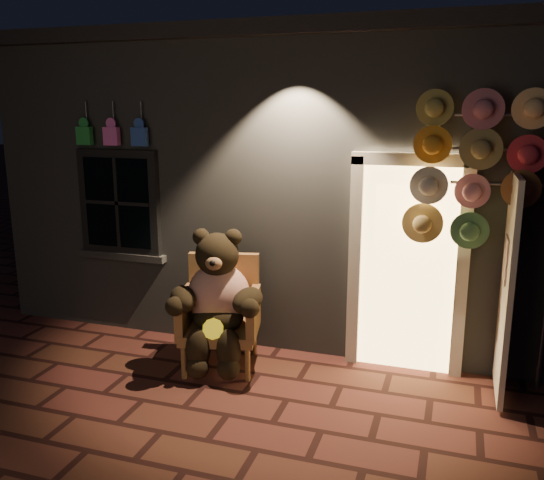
% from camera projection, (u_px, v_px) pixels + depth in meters
% --- Properties ---
extents(ground, '(60.00, 60.00, 0.00)m').
position_uv_depth(ground, '(227.00, 415.00, 5.00)').
color(ground, '#562621').
rests_on(ground, ground).
extents(shop_building, '(7.30, 5.95, 3.51)m').
position_uv_depth(shop_building, '(330.00, 169.00, 8.31)').
color(shop_building, slate).
rests_on(shop_building, ground).
extents(wicker_armchair, '(0.90, 0.85, 1.13)m').
position_uv_depth(wicker_armchair, '(221.00, 312.00, 5.90)').
color(wicker_armchair, '#B17644').
rests_on(wicker_armchair, ground).
extents(teddy_bear, '(0.99, 0.87, 1.40)m').
position_uv_depth(teddy_bear, '(217.00, 300.00, 5.72)').
color(teddy_bear, '#BA3413').
rests_on(teddy_bear, ground).
extents(hat_rack, '(1.60, 0.22, 2.77)m').
position_uv_depth(hat_rack, '(495.00, 164.00, 5.08)').
color(hat_rack, '#59595E').
rests_on(hat_rack, ground).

